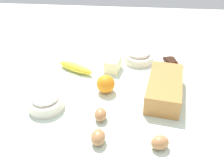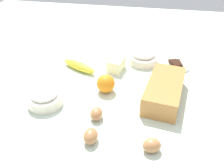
% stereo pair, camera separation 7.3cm
% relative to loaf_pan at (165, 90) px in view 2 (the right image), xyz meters
% --- Properties ---
extents(ground_plane, '(2.40, 2.40, 0.02)m').
position_rel_loaf_pan_xyz_m(ground_plane, '(-0.01, -0.21, -0.05)').
color(ground_plane, silver).
extents(loaf_pan, '(0.30, 0.17, 0.08)m').
position_rel_loaf_pan_xyz_m(loaf_pan, '(0.00, 0.00, 0.00)').
color(loaf_pan, '#B77A3D').
rests_on(loaf_pan, ground_plane).
extents(flour_bowl, '(0.15, 0.15, 0.07)m').
position_rel_loaf_pan_xyz_m(flour_bowl, '(-0.29, -0.11, -0.01)').
color(flour_bowl, silver).
rests_on(flour_bowl, ground_plane).
extents(sugar_bowl, '(0.14, 0.14, 0.07)m').
position_rel_loaf_pan_xyz_m(sugar_bowl, '(0.12, -0.45, -0.01)').
color(sugar_bowl, silver).
rests_on(sugar_bowl, ground_plane).
extents(banana, '(0.12, 0.19, 0.04)m').
position_rel_loaf_pan_xyz_m(banana, '(-0.16, -0.40, -0.02)').
color(banana, yellow).
rests_on(banana, ground_plane).
extents(orange_fruit, '(0.08, 0.08, 0.08)m').
position_rel_loaf_pan_xyz_m(orange_fruit, '(-0.01, -0.24, -0.00)').
color(orange_fruit, orange).
rests_on(orange_fruit, ground_plane).
extents(butter_block, '(0.10, 0.08, 0.06)m').
position_rel_loaf_pan_xyz_m(butter_block, '(-0.18, -0.23, -0.01)').
color(butter_block, '#F4EDB2').
rests_on(butter_block, ground_plane).
extents(egg_near_butter, '(0.06, 0.07, 0.05)m').
position_rel_loaf_pan_xyz_m(egg_near_butter, '(0.28, -0.03, -0.02)').
color(egg_near_butter, '#B37949').
rests_on(egg_near_butter, ground_plane).
extents(egg_beside_bowl, '(0.06, 0.05, 0.04)m').
position_rel_loaf_pan_xyz_m(egg_beside_bowl, '(0.17, -0.24, -0.02)').
color(egg_beside_bowl, '#AD7547').
rests_on(egg_beside_bowl, ground_plane).
extents(egg_loose, '(0.06, 0.05, 0.05)m').
position_rel_loaf_pan_xyz_m(egg_loose, '(0.28, -0.23, -0.02)').
color(egg_loose, '#AC7446').
rests_on(egg_loose, ground_plane).
extents(chocolate_plate, '(0.13, 0.13, 0.03)m').
position_rel_loaf_pan_xyz_m(chocolate_plate, '(-0.26, 0.05, -0.03)').
color(chocolate_plate, silver).
rests_on(chocolate_plate, ground_plane).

